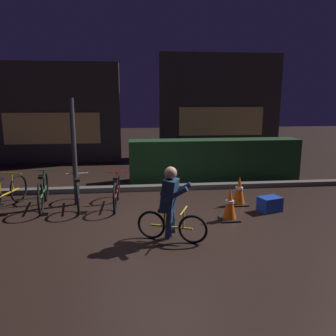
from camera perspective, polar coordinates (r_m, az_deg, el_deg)
ground_plane at (r=6.57m, az=-1.17°, el=-8.82°), size 40.00×40.00×0.00m
sidewalk_curb at (r=8.64m, az=-2.49°, el=-3.32°), size 12.00×0.24×0.12m
hedge_row at (r=9.67m, az=7.81°, el=1.38°), size 4.80×0.70×1.16m
storefront_left at (r=12.93m, az=-18.82°, el=8.74°), size 4.76×0.54×3.53m
storefront_right at (r=13.79m, az=8.74°, el=10.32°), size 4.79×0.54×3.99m
street_post at (r=7.51m, az=-15.52°, el=2.49°), size 0.10×0.10×2.31m
parked_bike_leftmost at (r=7.92m, az=-25.68°, el=-3.90°), size 0.52×1.52×0.72m
parked_bike_left_mid at (r=7.72m, az=-20.27°, el=-3.71°), size 0.46×1.66×0.77m
parked_bike_center_left at (r=7.47m, az=-14.89°, el=-4.07°), size 0.46×1.51×0.70m
parked_bike_center_right at (r=7.41m, az=-8.65°, el=-3.89°), size 0.46×1.55×0.71m
traffic_cone_near at (r=6.62m, az=10.37°, el=-6.06°), size 0.36×0.36×0.64m
traffic_cone_far at (r=7.58m, az=11.90°, el=-3.78°), size 0.36×0.36×0.64m
blue_crate at (r=7.35m, az=16.76°, el=-5.84°), size 0.51×0.44×0.30m
cyclist at (r=5.50m, az=0.46°, el=-6.04°), size 1.12×0.65×1.25m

